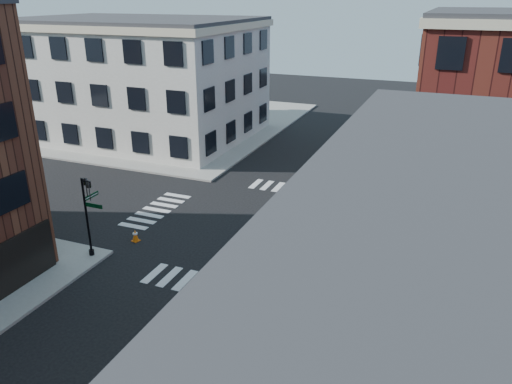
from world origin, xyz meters
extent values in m
plane|color=black|center=(0.00, 0.00, 0.00)|extent=(120.00, 120.00, 0.00)
cube|color=gray|center=(-21.00, 21.00, 0.07)|extent=(30.00, 30.00, 0.15)
cube|color=beige|center=(-19.00, 16.00, 5.50)|extent=(22.00, 16.00, 11.00)
cylinder|color=black|center=(7.50, 10.00, 0.89)|extent=(0.18, 0.18, 1.47)
cylinder|color=black|center=(7.50, 10.00, 1.62)|extent=(0.12, 0.12, 1.47)
sphere|color=#123B10|center=(7.50, 10.00, 3.30)|extent=(2.69, 2.69, 2.69)
sphere|color=#123B10|center=(7.75, 9.90, 2.75)|extent=(1.85, 1.85, 1.85)
cylinder|color=black|center=(7.50, 16.00, 0.81)|extent=(0.18, 0.18, 1.33)
cylinder|color=black|center=(7.50, 16.00, 1.48)|extent=(0.12, 0.12, 1.33)
sphere|color=#123B10|center=(7.50, 16.00, 3.00)|extent=(2.43, 2.43, 2.43)
sphere|color=#123B10|center=(7.75, 15.90, 2.51)|extent=(1.67, 1.67, 1.67)
cylinder|color=black|center=(-6.80, -6.80, 2.30)|extent=(0.12, 0.12, 4.60)
cylinder|color=black|center=(-6.80, -6.80, 0.30)|extent=(0.28, 0.28, 0.30)
cube|color=#053819|center=(-6.25, -6.80, 3.15)|extent=(1.10, 0.03, 0.22)
cube|color=#053819|center=(-6.80, -6.25, 3.40)|extent=(0.03, 1.10, 0.22)
imported|color=black|center=(-6.45, -6.70, 3.90)|extent=(0.22, 0.18, 1.10)
imported|color=black|center=(-6.90, -6.45, 3.90)|extent=(0.18, 0.22, 1.10)
cube|color=silver|center=(13.85, -3.17, 2.15)|extent=(6.21, 3.30, 3.17)
cube|color=maroon|center=(13.68, -4.46, 2.15)|extent=(2.24, 0.33, 0.72)
cube|color=#AFAEB1|center=(9.99, -2.67, 1.58)|extent=(2.35, 2.70, 2.04)
cube|color=black|center=(9.03, -2.54, 1.94)|extent=(0.35, 1.94, 0.92)
cube|color=black|center=(12.63, -3.01, 0.51)|extent=(8.24, 2.07, 0.26)
cylinder|color=black|center=(9.86, -3.73, 0.51)|extent=(1.06, 0.49, 1.02)
cylinder|color=black|center=(10.13, -1.60, 0.51)|extent=(1.06, 0.49, 1.02)
cylinder|color=black|center=(13.50, -4.21, 0.51)|extent=(1.06, 0.49, 1.02)
cylinder|color=black|center=(13.78, -2.08, 0.51)|extent=(1.06, 0.49, 1.02)
cube|color=orange|center=(-5.70, -4.29, 0.02)|extent=(0.48, 0.48, 0.04)
cone|color=orange|center=(-5.70, -4.29, 0.37)|extent=(0.45, 0.45, 0.74)
cylinder|color=white|center=(-5.70, -4.29, 0.47)|extent=(0.28, 0.28, 0.08)
camera|label=1|loc=(10.48, -25.71, 13.41)|focal=35.00mm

